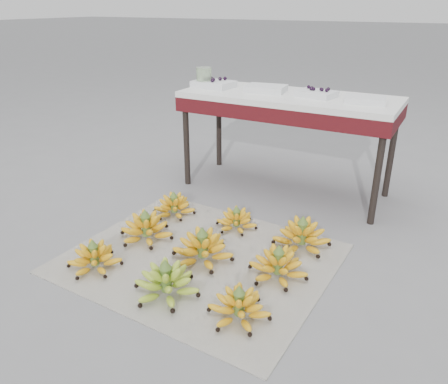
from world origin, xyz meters
The scene contains 17 objects.
ground centered at (0.00, 0.00, 0.00)m, with size 60.00×60.00×0.00m, color slate.
newspaper_mat centered at (-0.01, -0.03, 0.00)m, with size 1.25×1.05×0.01m, color white.
bunch_front_left centered at (-0.40, -0.35, 0.06)m, with size 0.29×0.29×0.16m.
bunch_front_center centered at (0.02, -0.35, 0.07)m, with size 0.31×0.31×0.18m.
bunch_front_right centered at (0.37, -0.34, 0.06)m, with size 0.29×0.29×0.16m.
bunch_mid_left centered at (-0.36, 0.00, 0.07)m, with size 0.31×0.31×0.18m.
bunch_mid_center centered at (0.01, -0.04, 0.07)m, with size 0.34×0.34×0.19m.
bunch_mid_right centered at (0.39, 0.01, 0.06)m, with size 0.28×0.28×0.17m.
bunch_back_left centered at (-0.40, 0.31, 0.06)m, with size 0.25×0.25×0.15m.
bunch_back_center centered at (0.01, 0.34, 0.05)m, with size 0.28×0.28×0.14m.
bunch_back_right centered at (0.40, 0.32, 0.07)m, with size 0.35×0.35×0.18m.
vendor_table centered at (0.03, 1.00, 0.58)m, with size 1.36×0.54×0.65m.
tray_far_left centered at (-0.51, 0.99, 0.67)m, with size 0.28×0.21×0.07m.
tray_left centered at (-0.14, 1.01, 0.67)m, with size 0.27×0.21×0.04m.
tray_right centered at (0.20, 1.01, 0.67)m, with size 0.26×0.21×0.06m.
tray_far_right centered at (0.50, 0.98, 0.67)m, with size 0.25×0.20×0.04m.
glass_jar centered at (-0.57, 0.96, 0.72)m, with size 0.10×0.10×0.13m, color #CEECBB.
Camera 1 is at (1.00, -1.61, 1.18)m, focal length 35.00 mm.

